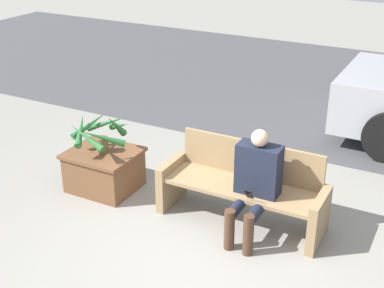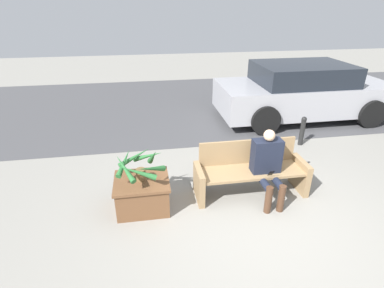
# 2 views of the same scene
# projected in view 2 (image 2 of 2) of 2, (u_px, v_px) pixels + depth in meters

# --- Properties ---
(ground_plane) EXTENTS (30.00, 30.00, 0.00)m
(ground_plane) POSITION_uv_depth(u_px,v_px,m) (262.00, 224.00, 4.18)
(ground_plane) COLOR gray
(road_surface) EXTENTS (20.00, 6.00, 0.01)m
(road_surface) POSITION_uv_depth(u_px,v_px,m) (194.00, 103.00, 9.11)
(road_surface) COLOR #424244
(road_surface) RESTS_ON ground_plane
(bench) EXTENTS (1.76, 0.55, 0.83)m
(bench) POSITION_uv_depth(u_px,v_px,m) (250.00, 170.00, 4.73)
(bench) COLOR #8C704C
(bench) RESTS_ON ground_plane
(person_seated) EXTENTS (0.44, 0.62, 1.12)m
(person_seated) POSITION_uv_depth(u_px,v_px,m) (268.00, 163.00, 4.49)
(person_seated) COLOR black
(person_seated) RESTS_ON ground_plane
(planter_box) EXTENTS (0.79, 0.69, 0.48)m
(planter_box) POSITION_uv_depth(u_px,v_px,m) (142.00, 193.00, 4.41)
(planter_box) COLOR brown
(planter_box) RESTS_ON ground_plane
(potted_plant) EXTENTS (0.73, 0.73, 0.54)m
(potted_plant) POSITION_uv_depth(u_px,v_px,m) (139.00, 164.00, 4.20)
(potted_plant) COLOR brown
(potted_plant) RESTS_ON planter_box
(parked_car) EXTENTS (4.35, 1.98, 1.42)m
(parked_car) POSITION_uv_depth(u_px,v_px,m) (302.00, 92.00, 7.67)
(parked_car) COLOR #99999E
(parked_car) RESTS_ON ground_plane
(bollard_post) EXTENTS (0.11, 0.11, 0.64)m
(bollard_post) POSITION_uv_depth(u_px,v_px,m) (302.00, 130.00, 6.34)
(bollard_post) COLOR black
(bollard_post) RESTS_ON ground_plane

